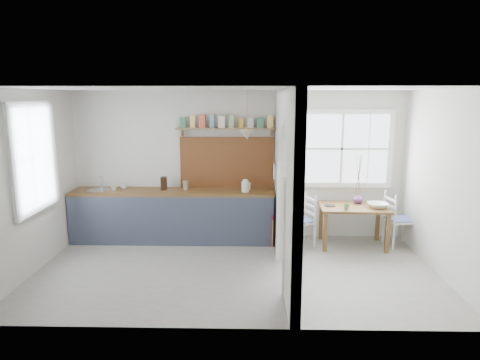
{
  "coord_description": "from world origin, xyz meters",
  "views": [
    {
      "loc": [
        0.19,
        -5.87,
        2.51
      ],
      "look_at": [
        0.05,
        0.59,
        1.23
      ],
      "focal_mm": 32.0,
      "sensor_mm": 36.0,
      "label": 1
    }
  ],
  "objects_px": {
    "vase": "(358,198)",
    "chair_left": "(300,220)",
    "kettle": "(245,186)",
    "dining_table": "(353,226)",
    "chair_right": "(400,219)"
  },
  "relations": [
    {
      "from": "vase",
      "to": "kettle",
      "type": "bearing_deg",
      "value": -178.16
    },
    {
      "from": "chair_left",
      "to": "vase",
      "type": "xyz_separation_m",
      "value": [
        1.0,
        0.18,
        0.34
      ]
    },
    {
      "from": "dining_table",
      "to": "chair_right",
      "type": "height_order",
      "value": "chair_right"
    },
    {
      "from": "kettle",
      "to": "vase",
      "type": "xyz_separation_m",
      "value": [
        1.93,
        0.06,
        -0.22
      ]
    },
    {
      "from": "chair_left",
      "to": "chair_right",
      "type": "relative_size",
      "value": 0.96
    },
    {
      "from": "chair_right",
      "to": "vase",
      "type": "xyz_separation_m",
      "value": [
        -0.68,
        0.14,
        0.32
      ]
    },
    {
      "from": "dining_table",
      "to": "vase",
      "type": "relative_size",
      "value": 6.28
    },
    {
      "from": "kettle",
      "to": "vase",
      "type": "height_order",
      "value": "kettle"
    },
    {
      "from": "chair_left",
      "to": "chair_right",
      "type": "height_order",
      "value": "chair_right"
    },
    {
      "from": "vase",
      "to": "chair_left",
      "type": "bearing_deg",
      "value": -169.94
    },
    {
      "from": "vase",
      "to": "chair_right",
      "type": "bearing_deg",
      "value": -11.38
    },
    {
      "from": "chair_right",
      "to": "chair_left",
      "type": "bearing_deg",
      "value": 82.08
    },
    {
      "from": "chair_right",
      "to": "kettle",
      "type": "bearing_deg",
      "value": 79.06
    },
    {
      "from": "chair_left",
      "to": "chair_right",
      "type": "bearing_deg",
      "value": 69.66
    },
    {
      "from": "chair_left",
      "to": "chair_right",
      "type": "distance_m",
      "value": 1.69
    }
  ]
}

